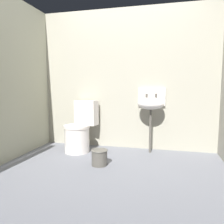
{
  "coord_description": "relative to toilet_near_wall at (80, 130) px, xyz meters",
  "views": [
    {
      "loc": [
        0.65,
        -2.31,
        1.01
      ],
      "look_at": [
        0.0,
        0.32,
        0.7
      ],
      "focal_mm": 35.88,
      "sensor_mm": 36.0,
      "label": 1
    }
  ],
  "objects": [
    {
      "name": "bucket",
      "position": [
        0.49,
        -0.57,
        -0.21
      ],
      "size": [
        0.22,
        0.22,
        0.21
      ],
      "color": "#545049",
      "rests_on": "ground"
    },
    {
      "name": "ground_plane",
      "position": [
        0.67,
        -0.92,
        -0.36
      ],
      "size": [
        3.22,
        2.94,
        0.08
      ],
      "primitive_type": "cube",
      "color": "slate"
    },
    {
      "name": "wall_back",
      "position": [
        0.67,
        0.4,
        0.8
      ],
      "size": [
        3.22,
        0.1,
        2.24
      ],
      "primitive_type": "cube",
      "color": "#A29E8B",
      "rests_on": "ground"
    },
    {
      "name": "toilet_near_wall",
      "position": [
        0.0,
        0.0,
        0.0
      ],
      "size": [
        0.47,
        0.64,
        0.78
      ],
      "rotation": [
        0.0,
        0.0,
        2.98
      ],
      "color": "silver",
      "rests_on": "ground"
    },
    {
      "name": "sink",
      "position": [
        1.08,
        0.19,
        0.43
      ],
      "size": [
        0.42,
        0.35,
        0.99
      ],
      "color": "#545049",
      "rests_on": "ground"
    }
  ]
}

